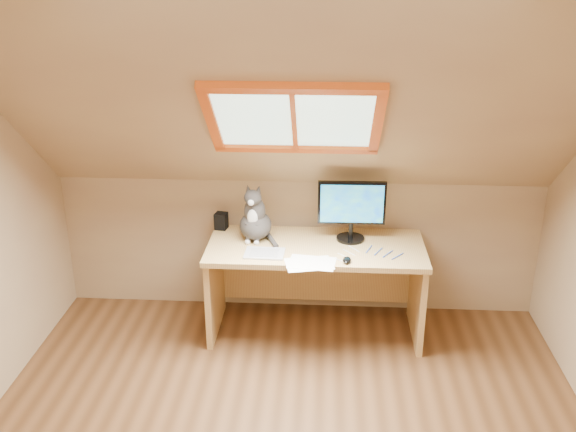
{
  "coord_description": "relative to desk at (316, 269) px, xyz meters",
  "views": [
    {
      "loc": [
        0.19,
        -2.59,
        2.47
      ],
      "look_at": [
        -0.03,
        1.0,
        1.03
      ],
      "focal_mm": 40.0,
      "sensor_mm": 36.0,
      "label": 1
    }
  ],
  "objects": [
    {
      "name": "room_shell",
      "position": [
        -0.14,
        -1.54,
        0.97
      ],
      "size": [
        3.52,
        3.52,
        2.41
      ],
      "color": "tan",
      "rests_on": "ground"
    },
    {
      "name": "desk",
      "position": [
        0.0,
        0.0,
        0.0
      ],
      "size": [
        1.48,
        0.65,
        0.67
      ],
      "color": "tan",
      "rests_on": "ground"
    },
    {
      "name": "monitor",
      "position": [
        0.24,
        0.04,
        0.46
      ],
      "size": [
        0.46,
        0.19,
        0.42
      ],
      "color": "black",
      "rests_on": "desk"
    },
    {
      "name": "cat",
      "position": [
        -0.42,
        0.02,
        0.36
      ],
      "size": [
        0.26,
        0.3,
        0.41
      ],
      "color": "#3F3B38",
      "rests_on": "desk"
    },
    {
      "name": "desk_speaker",
      "position": [
        -0.69,
        0.19,
        0.27
      ],
      "size": [
        0.1,
        0.1,
        0.12
      ],
      "primitive_type": "cube",
      "rotation": [
        0.0,
        0.0,
        -0.19
      ],
      "color": "black",
      "rests_on": "desk"
    },
    {
      "name": "graphics_tablet",
      "position": [
        -0.34,
        -0.23,
        0.22
      ],
      "size": [
        0.27,
        0.19,
        0.01
      ],
      "primitive_type": "cube",
      "rotation": [
        0.0,
        0.0,
        -0.04
      ],
      "color": "#B2B2B7",
      "rests_on": "desk"
    },
    {
      "name": "mouse",
      "position": [
        0.2,
        -0.31,
        0.23
      ],
      "size": [
        0.06,
        0.1,
        0.03
      ],
      "primitive_type": "ellipsoid",
      "rotation": [
        0.0,
        0.0,
        -0.12
      ],
      "color": "black",
      "rests_on": "desk"
    },
    {
      "name": "papers",
      "position": [
        -0.1,
        -0.32,
        0.21
      ],
      "size": [
        0.33,
        0.27,
        0.0
      ],
      "color": "white",
      "rests_on": "desk"
    },
    {
      "name": "cables",
      "position": [
        0.35,
        -0.18,
        0.22
      ],
      "size": [
        0.51,
        0.26,
        0.01
      ],
      "color": "silver",
      "rests_on": "desk"
    }
  ]
}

